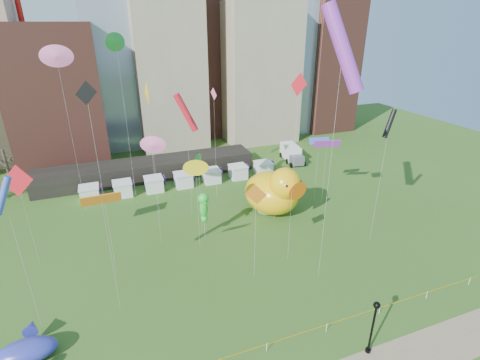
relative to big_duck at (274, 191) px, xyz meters
name	(u,v)px	position (x,y,z in m)	size (l,w,h in m)	color
ground	(267,351)	(-11.28, -21.96, -3.55)	(160.00, 160.00, 0.00)	#355B1C
skyline	(156,45)	(-9.04, 39.10, 17.89)	(101.00, 23.00, 68.00)	brown
pavilion	(149,169)	(-15.28, 20.04, -1.95)	(38.00, 6.00, 3.20)	black
vendor_tents	(184,180)	(-10.27, 14.04, -2.45)	(33.24, 2.80, 2.40)	white
caution_tape	(267,345)	(-11.28, -21.96, -2.87)	(50.00, 0.06, 0.90)	white
big_duck	(274,191)	(0.00, 0.00, 0.00)	(9.36, 10.92, 7.74)	yellow
small_duck	(267,204)	(-1.03, -0.04, -1.94)	(4.34, 4.99, 3.52)	white
seahorse_green	(204,205)	(-11.32, -2.92, 1.22)	(1.60, 1.89, 6.47)	silver
seahorse_purple	(276,196)	(-0.56, -1.58, 0.00)	(1.56, 1.76, 5.06)	silver
whale_inflatable	(28,349)	(-30.23, -15.37, -2.60)	(4.77, 6.08, 2.08)	navy
lamppost	(374,322)	(-3.21, -25.16, -0.14)	(0.58, 0.58, 5.58)	black
box_truck	(291,153)	(12.95, 18.46, -1.96)	(3.71, 7.60, 3.10)	white
kite_0	(17,182)	(-31.03, -1.11, 6.91)	(3.37, 1.68, 12.40)	silver
kite_1	(153,145)	(-15.76, 6.21, 6.91)	(2.37, 1.32, 11.70)	silver
kite_2	(87,101)	(-22.66, -6.53, 15.88)	(1.90, 1.19, 21.21)	silver
kite_3	(198,162)	(-11.47, -1.88, 6.75)	(1.28, 1.70, 11.27)	silver
kite_4	(196,168)	(-12.47, -4.50, 7.11)	(1.96, 0.77, 11.66)	silver
kite_5	(319,141)	(7.66, 1.20, 6.35)	(3.12, 0.97, 10.41)	silver
kite_6	(256,196)	(-8.36, -12.38, 6.40)	(2.25, 0.44, 11.26)	silver
kite_7	(343,49)	(-1.68, -14.93, 20.33)	(3.76, 4.25, 27.65)	silver
kite_8	(186,113)	(-11.35, 4.04, 11.51)	(3.18, 1.71, 17.67)	silver
kite_9	(214,99)	(-6.40, 7.57, 12.27)	(0.39, 1.66, 17.42)	silver
kite_10	(389,124)	(8.53, -11.07, 11.87)	(1.97, 1.21, 17.07)	silver
kite_11	(116,42)	(-18.84, 5.94, 20.16)	(1.80, 1.67, 24.86)	silver
kite_12	(146,94)	(-16.86, -1.78, 15.31)	(0.51, 2.51, 20.13)	silver
kite_13	(3,196)	(-29.31, -13.41, 10.57)	(1.80, 1.02, 15.63)	silver
kite_14	(101,200)	(-22.71, -12.01, 8.40)	(3.33, 0.58, 12.50)	silver
kite_15	(327,144)	(8.15, -0.18, 6.23)	(3.82, 1.62, 10.39)	silver
kite_16	(298,91)	(-3.37, -10.87, 16.20)	(0.55, 2.24, 21.55)	silver
kite_17	(56,56)	(-25.98, 10.74, 18.42)	(2.78, 0.77, 23.37)	silver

